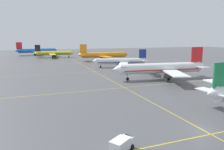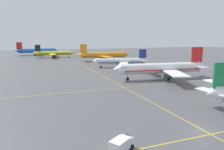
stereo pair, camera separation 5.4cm
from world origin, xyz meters
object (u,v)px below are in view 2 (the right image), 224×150
object	(u,v)px
airliner_second_row	(162,68)
service_truck_red_van	(122,144)
airliner_distant_taxiway	(37,51)
airliner_third_row	(121,61)
airliner_far_left_stand	(103,55)
airliner_far_right_stand	(54,53)

from	to	relation	value
airliner_second_row	service_truck_red_van	world-z (taller)	airliner_second_row
airliner_distant_taxiway	service_truck_red_van	size ratio (longest dim) A/B	9.32
airliner_third_row	airliner_far_left_stand	xyz separation A→B (m)	(1.96, 38.64, 0.69)
airliner_far_left_stand	airliner_distant_taxiway	bearing A→B (deg)	121.81
airliner_third_row	service_truck_red_van	distance (m)	91.76
airliner_third_row	airliner_far_right_stand	distance (m)	84.66
airliner_far_left_stand	service_truck_red_van	world-z (taller)	airliner_far_left_stand
airliner_distant_taxiway	airliner_third_row	bearing A→B (deg)	-68.62
airliner_third_row	service_truck_red_van	world-z (taller)	airliner_third_row
airliner_far_left_stand	airliner_distant_taxiway	world-z (taller)	airliner_distant_taxiway
airliner_distant_taxiway	airliner_far_left_stand	bearing A→B (deg)	-58.19
airliner_second_row	airliner_distant_taxiway	distance (m)	158.55
airliner_third_row	service_truck_red_van	bearing A→B (deg)	-112.91
airliner_third_row	service_truck_red_van	size ratio (longest dim) A/B	7.35
airliner_far_right_stand	airliner_second_row	bearing A→B (deg)	-74.48
airliner_second_row	airliner_third_row	distance (m)	38.35
airliner_second_row	airliner_third_row	xyz separation A→B (m)	(-2.13, 38.28, -0.91)
airliner_second_row	service_truck_red_van	xyz separation A→B (m)	(-37.83, -46.21, -3.25)
airliner_second_row	service_truck_red_van	bearing A→B (deg)	-129.31
airliner_far_left_stand	service_truck_red_van	size ratio (longest dim) A/B	8.91
airliner_third_row	airliner_far_left_stand	world-z (taller)	airliner_far_left_stand
airliner_far_left_stand	airliner_far_right_stand	world-z (taller)	airliner_far_left_stand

